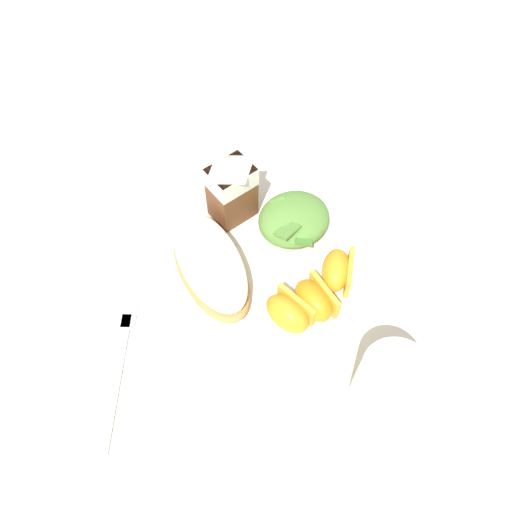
% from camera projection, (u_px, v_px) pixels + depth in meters
% --- Properties ---
extents(ground, '(3.00, 3.00, 0.00)m').
position_uv_depth(ground, '(256.00, 266.00, 0.69)').
color(ground, beige).
extents(white_plate, '(0.28, 0.28, 0.02)m').
position_uv_depth(white_plate, '(256.00, 263.00, 0.68)').
color(white_plate, white).
rests_on(white_plate, ground).
extents(cheesy_pizza_bread, '(0.12, 0.18, 0.04)m').
position_uv_depth(cheesy_pizza_bread, '(210.00, 265.00, 0.65)').
color(cheesy_pizza_bread, tan).
rests_on(cheesy_pizza_bread, white_plate).
extents(green_salad_pile, '(0.10, 0.10, 0.04)m').
position_uv_depth(green_salad_pile, '(294.00, 219.00, 0.69)').
color(green_salad_pile, '#5B8E3D').
rests_on(green_salad_pile, white_plate).
extents(milk_carton, '(0.06, 0.04, 0.11)m').
position_uv_depth(milk_carton, '(231.00, 185.00, 0.67)').
color(milk_carton, brown).
rests_on(milk_carton, white_plate).
extents(orange_wedge_front, '(0.05, 0.06, 0.04)m').
position_uv_depth(orange_wedge_front, '(288.00, 313.00, 0.61)').
color(orange_wedge_front, orange).
rests_on(orange_wedge_front, white_plate).
extents(orange_wedge_middle, '(0.04, 0.06, 0.04)m').
position_uv_depth(orange_wedge_middle, '(314.00, 300.00, 0.62)').
color(orange_wedge_middle, orange).
rests_on(orange_wedge_middle, white_plate).
extents(orange_wedge_rear, '(0.07, 0.07, 0.04)m').
position_uv_depth(orange_wedge_rear, '(338.00, 270.00, 0.64)').
color(orange_wedge_rear, orange).
rests_on(orange_wedge_rear, white_plate).
extents(paper_napkin, '(0.15, 0.15, 0.00)m').
position_uv_depth(paper_napkin, '(201.00, 154.00, 0.80)').
color(paper_napkin, white).
rests_on(paper_napkin, ground).
extents(metal_fork, '(0.13, 0.16, 0.01)m').
position_uv_depth(metal_fork, '(119.00, 359.00, 0.62)').
color(metal_fork, silver).
rests_on(metal_fork, ground).
extents(drinking_clear_cup, '(0.08, 0.08, 0.10)m').
position_uv_depth(drinking_clear_cup, '(388.00, 388.00, 0.55)').
color(drinking_clear_cup, silver).
rests_on(drinking_clear_cup, ground).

